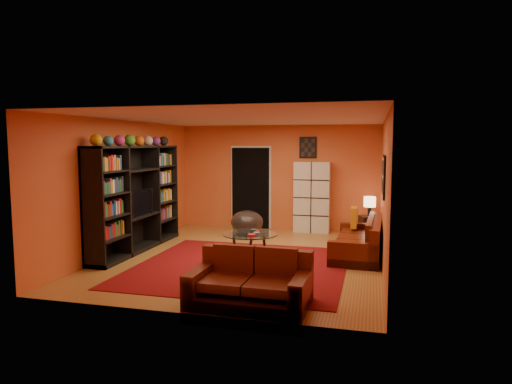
% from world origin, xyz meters
% --- Properties ---
extents(floor, '(6.00, 6.00, 0.00)m').
position_xyz_m(floor, '(0.00, 0.00, 0.00)').
color(floor, brown).
rests_on(floor, ground).
extents(ceiling, '(6.00, 6.00, 0.00)m').
position_xyz_m(ceiling, '(0.00, 0.00, 2.60)').
color(ceiling, white).
rests_on(ceiling, wall_back).
extents(wall_back, '(6.00, 0.00, 6.00)m').
position_xyz_m(wall_back, '(0.00, 3.00, 1.30)').
color(wall_back, '#CA582C').
rests_on(wall_back, floor).
extents(wall_front, '(6.00, 0.00, 6.00)m').
position_xyz_m(wall_front, '(0.00, -3.00, 1.30)').
color(wall_front, '#CA582C').
rests_on(wall_front, floor).
extents(wall_left, '(0.00, 6.00, 6.00)m').
position_xyz_m(wall_left, '(-2.50, 0.00, 1.30)').
color(wall_left, '#CA582C').
rests_on(wall_left, floor).
extents(wall_right, '(0.00, 6.00, 6.00)m').
position_xyz_m(wall_right, '(2.50, 0.00, 1.30)').
color(wall_right, '#CA582C').
rests_on(wall_right, floor).
extents(rug, '(3.60, 3.60, 0.01)m').
position_xyz_m(rug, '(0.10, -0.70, 0.01)').
color(rug, '#57090D').
rests_on(rug, floor).
extents(doorway, '(0.95, 0.10, 2.04)m').
position_xyz_m(doorway, '(-0.70, 2.96, 1.02)').
color(doorway, black).
rests_on(doorway, floor).
extents(wall_art_right, '(0.03, 1.00, 0.70)m').
position_xyz_m(wall_art_right, '(2.48, -0.30, 1.60)').
color(wall_art_right, black).
rests_on(wall_art_right, wall_right).
extents(wall_art_back, '(0.42, 0.03, 0.52)m').
position_xyz_m(wall_art_back, '(0.75, 2.98, 2.05)').
color(wall_art_back, black).
rests_on(wall_art_back, wall_back).
extents(entertainment_unit, '(0.45, 3.00, 2.10)m').
position_xyz_m(entertainment_unit, '(-2.27, 0.00, 1.05)').
color(entertainment_unit, black).
rests_on(entertainment_unit, floor).
extents(tv, '(0.91, 0.12, 0.52)m').
position_xyz_m(tv, '(-2.23, -0.06, 0.98)').
color(tv, black).
rests_on(tv, entertainment_unit).
extents(sofa, '(0.96, 2.17, 0.85)m').
position_xyz_m(sofa, '(2.14, 0.64, 0.29)').
color(sofa, '#471409').
rests_on(sofa, rug).
extents(loveseat, '(1.59, 0.97, 0.85)m').
position_xyz_m(loveseat, '(0.76, -2.41, 0.28)').
color(loveseat, '#471409').
rests_on(loveseat, rug).
extents(throw_pillow, '(0.12, 0.42, 0.42)m').
position_xyz_m(throw_pillow, '(1.95, 1.34, 0.63)').
color(throw_pillow, orange).
rests_on(throw_pillow, sofa).
extents(coffee_table, '(1.00, 1.00, 0.50)m').
position_xyz_m(coffee_table, '(0.16, -0.28, 0.46)').
color(coffee_table, silver).
rests_on(coffee_table, floor).
extents(storage_cabinet, '(0.86, 0.39, 1.71)m').
position_xyz_m(storage_cabinet, '(0.89, 2.80, 0.86)').
color(storage_cabinet, beige).
rests_on(storage_cabinet, floor).
extents(bowl_chair, '(0.75, 0.75, 0.61)m').
position_xyz_m(bowl_chair, '(-0.49, 1.86, 0.32)').
color(bowl_chair, black).
rests_on(bowl_chair, floor).
extents(side_table, '(0.51, 0.51, 0.50)m').
position_xyz_m(side_table, '(2.25, 2.43, 0.25)').
color(side_table, black).
rests_on(side_table, floor).
extents(table_lamp, '(0.27, 0.27, 0.44)m').
position_xyz_m(table_lamp, '(2.25, 2.43, 0.81)').
color(table_lamp, black).
rests_on(table_lamp, side_table).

